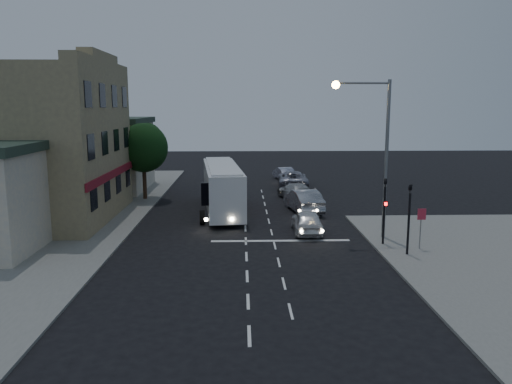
{
  "coord_description": "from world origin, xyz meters",
  "views": [
    {
      "loc": [
        -0.24,
        -25.77,
        7.67
      ],
      "look_at": [
        0.7,
        5.84,
        2.2
      ],
      "focal_mm": 35.0,
      "sensor_mm": 36.0,
      "label": 1
    }
  ],
  "objects_px": {
    "traffic_signal_main": "(385,203)",
    "streetlight": "(376,141)",
    "regulatory_sign": "(421,222)",
    "street_tree": "(143,145)",
    "car_suv": "(307,221)",
    "car_sedan_a": "(303,201)",
    "tour_bus": "(222,186)",
    "car_sedan_b": "(295,191)",
    "traffic_signal_side": "(409,211)",
    "car_extra": "(284,173)",
    "car_sedan_c": "(293,179)"
  },
  "relations": [
    {
      "from": "regulatory_sign",
      "to": "street_tree",
      "type": "xyz_separation_m",
      "value": [
        -17.51,
        15.26,
        2.9
      ]
    },
    {
      "from": "traffic_signal_main",
      "to": "regulatory_sign",
      "type": "bearing_deg",
      "value": -30.84
    },
    {
      "from": "car_sedan_a",
      "to": "street_tree",
      "type": "xyz_separation_m",
      "value": [
        -12.51,
        5.06,
        3.66
      ]
    },
    {
      "from": "tour_bus",
      "to": "car_sedan_b",
      "type": "xyz_separation_m",
      "value": [
        5.87,
        4.58,
        -1.19
      ]
    },
    {
      "from": "tour_bus",
      "to": "car_extra",
      "type": "distance_m",
      "value": 17.0
    },
    {
      "from": "streetlight",
      "to": "car_suv",
      "type": "bearing_deg",
      "value": 155.94
    },
    {
      "from": "car_extra",
      "to": "street_tree",
      "type": "height_order",
      "value": "street_tree"
    },
    {
      "from": "traffic_signal_side",
      "to": "street_tree",
      "type": "xyz_separation_m",
      "value": [
        -16.51,
        16.22,
        2.08
      ]
    },
    {
      "from": "tour_bus",
      "to": "car_sedan_a",
      "type": "distance_m",
      "value": 6.04
    },
    {
      "from": "tour_bus",
      "to": "traffic_signal_main",
      "type": "relative_size",
      "value": 2.81
    },
    {
      "from": "car_extra",
      "to": "traffic_signal_main",
      "type": "distance_m",
      "value": 25.6
    },
    {
      "from": "car_sedan_c",
      "to": "streetlight",
      "type": "xyz_separation_m",
      "value": [
        2.69,
        -18.64,
        4.93
      ]
    },
    {
      "from": "traffic_signal_side",
      "to": "car_sedan_c",
      "type": "bearing_deg",
      "value": 99.39
    },
    {
      "from": "tour_bus",
      "to": "car_sedan_b",
      "type": "relative_size",
      "value": 2.43
    },
    {
      "from": "car_sedan_b",
      "to": "car_sedan_a",
      "type": "bearing_deg",
      "value": 76.57
    },
    {
      "from": "traffic_signal_main",
      "to": "streetlight",
      "type": "relative_size",
      "value": 0.46
    },
    {
      "from": "traffic_signal_main",
      "to": "streetlight",
      "type": "height_order",
      "value": "streetlight"
    },
    {
      "from": "street_tree",
      "to": "traffic_signal_main",
      "type": "bearing_deg",
      "value": -42.03
    },
    {
      "from": "regulatory_sign",
      "to": "street_tree",
      "type": "distance_m",
      "value": 23.4
    },
    {
      "from": "traffic_signal_side",
      "to": "car_extra",
      "type": "bearing_deg",
      "value": 98.46
    },
    {
      "from": "car_sedan_a",
      "to": "street_tree",
      "type": "bearing_deg",
      "value": -31.16
    },
    {
      "from": "traffic_signal_side",
      "to": "regulatory_sign",
      "type": "distance_m",
      "value": 1.61
    },
    {
      "from": "car_suv",
      "to": "street_tree",
      "type": "height_order",
      "value": "street_tree"
    },
    {
      "from": "tour_bus",
      "to": "streetlight",
      "type": "xyz_separation_m",
      "value": [
        8.99,
        -7.99,
        3.85
      ]
    },
    {
      "from": "car_suv",
      "to": "car_sedan_a",
      "type": "height_order",
      "value": "car_sedan_a"
    },
    {
      "from": "traffic_signal_main",
      "to": "streetlight",
      "type": "distance_m",
      "value": 3.61
    },
    {
      "from": "traffic_signal_main",
      "to": "tour_bus",
      "type": "bearing_deg",
      "value": 134.48
    },
    {
      "from": "car_extra",
      "to": "streetlight",
      "type": "xyz_separation_m",
      "value": [
        3.1,
        -23.9,
        5.06
      ]
    },
    {
      "from": "car_suv",
      "to": "streetlight",
      "type": "height_order",
      "value": "streetlight"
    },
    {
      "from": "car_sedan_b",
      "to": "street_tree",
      "type": "relative_size",
      "value": 0.76
    },
    {
      "from": "car_sedan_b",
      "to": "traffic_signal_main",
      "type": "height_order",
      "value": "traffic_signal_main"
    },
    {
      "from": "car_extra",
      "to": "tour_bus",
      "type": "bearing_deg",
      "value": 57.64
    },
    {
      "from": "car_suv",
      "to": "car_extra",
      "type": "relative_size",
      "value": 1.04
    },
    {
      "from": "traffic_signal_side",
      "to": "regulatory_sign",
      "type": "xyz_separation_m",
      "value": [
        1.0,
        0.96,
        -0.82
      ]
    },
    {
      "from": "car_suv",
      "to": "street_tree",
      "type": "bearing_deg",
      "value": -42.14
    },
    {
      "from": "car_sedan_b",
      "to": "car_suv",
      "type": "bearing_deg",
      "value": 73.26
    },
    {
      "from": "car_extra",
      "to": "street_tree",
      "type": "xyz_separation_m",
      "value": [
        -12.45,
        -11.07,
        3.83
      ]
    },
    {
      "from": "regulatory_sign",
      "to": "street_tree",
      "type": "bearing_deg",
      "value": 138.92
    },
    {
      "from": "car_extra",
      "to": "streetlight",
      "type": "distance_m",
      "value": 24.62
    },
    {
      "from": "car_sedan_a",
      "to": "streetlight",
      "type": "height_order",
      "value": "streetlight"
    },
    {
      "from": "car_sedan_a",
      "to": "traffic_signal_main",
      "type": "relative_size",
      "value": 1.24
    },
    {
      "from": "car_extra",
      "to": "traffic_signal_side",
      "type": "bearing_deg",
      "value": 86.4
    },
    {
      "from": "car_sedan_b",
      "to": "car_sedan_c",
      "type": "height_order",
      "value": "car_sedan_c"
    },
    {
      "from": "car_sedan_c",
      "to": "street_tree",
      "type": "height_order",
      "value": "street_tree"
    },
    {
      "from": "car_suv",
      "to": "regulatory_sign",
      "type": "height_order",
      "value": "regulatory_sign"
    },
    {
      "from": "car_extra",
      "to": "regulatory_sign",
      "type": "distance_m",
      "value": 26.83
    },
    {
      "from": "car_sedan_c",
      "to": "car_sedan_b",
      "type": "bearing_deg",
      "value": 89.3
    },
    {
      "from": "traffic_signal_main",
      "to": "regulatory_sign",
      "type": "height_order",
      "value": "traffic_signal_main"
    },
    {
      "from": "car_sedan_c",
      "to": "traffic_signal_main",
      "type": "distance_m",
      "value": 20.34
    },
    {
      "from": "tour_bus",
      "to": "car_suv",
      "type": "height_order",
      "value": "tour_bus"
    }
  ]
}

